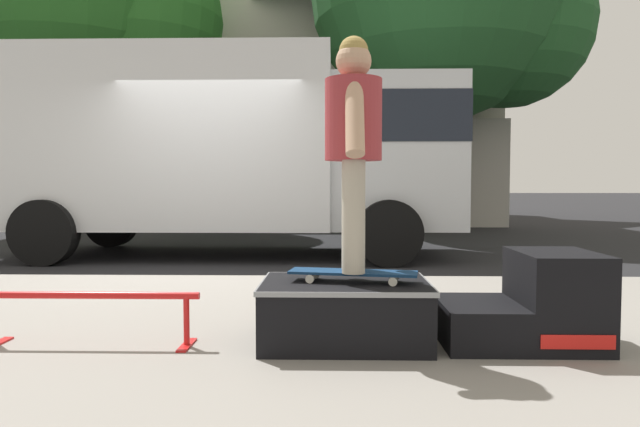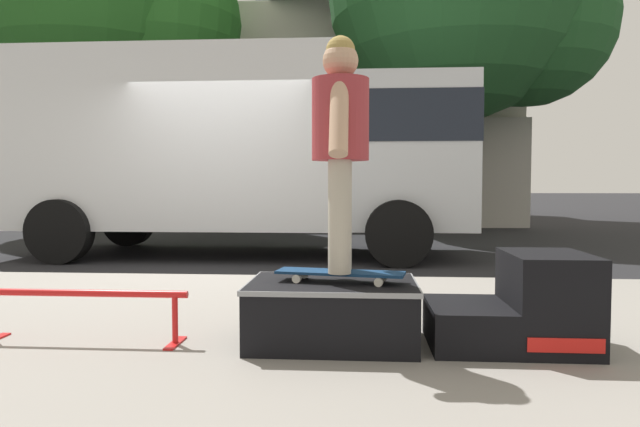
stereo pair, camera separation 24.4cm
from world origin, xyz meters
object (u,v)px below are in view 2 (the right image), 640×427
Objects in this scene: grind_rail at (82,303)px; skateboard at (340,273)px; skate_box at (332,310)px; box_truck at (244,146)px; kicker_ramp at (522,308)px; skater_kid at (340,134)px.

grind_rail is 1.61m from skateboard.
box_truck is (-1.64, 5.28, 1.38)m from skate_box.
skate_box is 1.29× the size of skateboard.
skateboard is (0.05, -0.03, 0.23)m from skate_box.
kicker_ramp is 0.71× the size of grind_rail.
skateboard is 0.12× the size of box_truck.
skater_kid is at bearing -28.14° from skate_box.
skateboard is at bearing 2.51° from grind_rail.
skateboard is 0.57× the size of skater_kid.
kicker_ramp is at bearing -62.13° from box_truck.
skater_kid is at bearing -45.00° from skateboard.
box_truck is (-2.79, 5.28, 1.34)m from kicker_ramp.
skater_kid is (0.00, -0.00, 0.85)m from skateboard.
skate_box is 1.10× the size of kicker_ramp.
kicker_ramp is at bearing 1.31° from skater_kid.
skate_box is at bearing -72.70° from box_truck.
box_truck reaches higher than kicker_ramp.
grind_rail is at bearing -177.49° from skateboard.
box_truck is at bearing 107.69° from skateboard.
box_truck reaches higher than skate_box.
kicker_ramp is at bearing -0.02° from skate_box.
kicker_ramp is 1.12m from skateboard.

